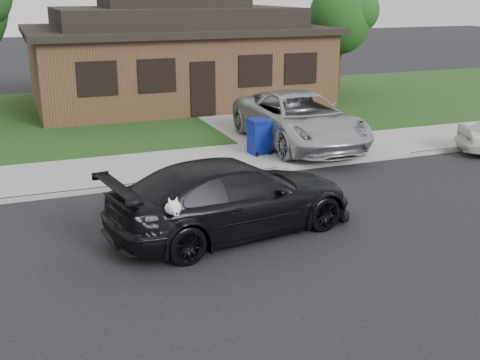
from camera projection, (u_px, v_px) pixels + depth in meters
name	position (u px, v px, depth m)	size (l,w,h in m)	color
ground	(182.00, 236.00, 12.50)	(120.00, 120.00, 0.00)	black
sidewalk	(133.00, 170.00, 16.92)	(60.00, 3.00, 0.12)	gray
curb	(145.00, 185.00, 15.59)	(60.00, 0.12, 0.12)	gray
lawn	(93.00, 116.00, 24.04)	(60.00, 13.00, 0.13)	#193814
driveway	(260.00, 119.00, 23.43)	(4.50, 13.00, 0.14)	gray
sedan	(233.00, 197.00, 12.48)	(5.65, 3.07, 1.56)	black
minivan	(299.00, 119.00, 19.17)	(2.72, 5.90, 1.64)	#B0B4B8
recycling_bin	(260.00, 136.00, 18.20)	(0.68, 0.71, 1.06)	navy
house	(175.00, 55.00, 26.56)	(12.60, 8.60, 4.65)	#422B1C
tree_1	(344.00, 16.00, 28.35)	(3.15, 3.00, 5.25)	#332114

